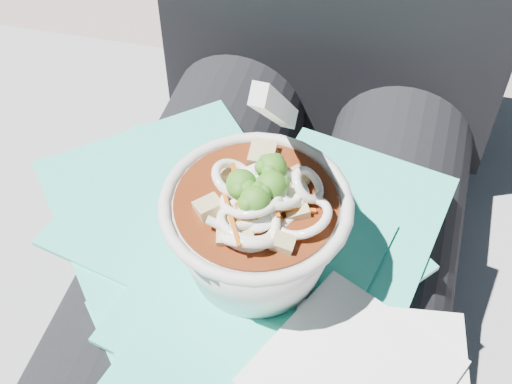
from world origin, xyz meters
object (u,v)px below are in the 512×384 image
(lap, at_px, (261,303))
(plastic_bag, at_px, (236,267))
(person_body, at_px, (288,204))
(stone_ledge, at_px, (291,329))
(udon_bowl, at_px, (257,224))

(lap, xyz_separation_m, plastic_bag, (-0.01, -0.02, 0.08))
(lap, distance_m, plastic_bag, 0.08)
(person_body, distance_m, plastic_bag, 0.13)
(stone_ledge, xyz_separation_m, plastic_bag, (-0.01, -0.17, 0.38))
(stone_ledge, height_order, plastic_bag, plastic_bag)
(lap, relative_size, plastic_bag, 1.34)
(stone_ledge, xyz_separation_m, udon_bowl, (0.00, -0.17, 0.43))
(person_body, height_order, udon_bowl, person_body)
(stone_ledge, distance_m, plastic_bag, 0.41)
(lap, bearing_deg, plastic_bag, -124.95)
(person_body, distance_m, udon_bowl, 0.15)
(plastic_bag, bearing_deg, person_body, 82.69)
(stone_ledge, height_order, udon_bowl, udon_bowl)
(lap, relative_size, udon_bowl, 2.65)
(person_body, xyz_separation_m, udon_bowl, (0.00, -0.11, 0.11))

